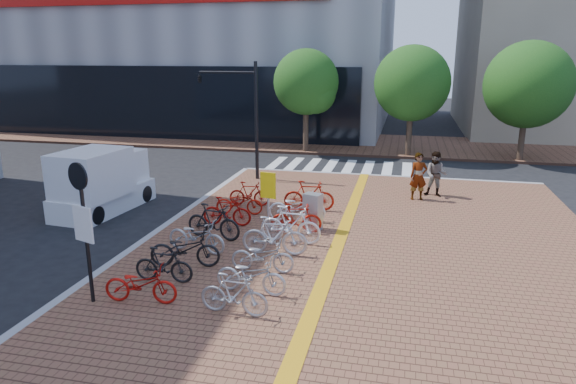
% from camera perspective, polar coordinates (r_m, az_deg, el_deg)
% --- Properties ---
extents(ground, '(120.00, 120.00, 0.00)m').
position_cam_1_polar(ground, '(14.19, -3.85, -9.04)').
color(ground, black).
rests_on(ground, ground).
extents(kerb_north, '(14.00, 0.25, 0.15)m').
position_cam_1_polar(kerb_north, '(25.05, 10.79, 1.66)').
color(kerb_north, gray).
rests_on(kerb_north, ground).
extents(far_sidewalk, '(70.00, 8.00, 0.15)m').
position_cam_1_polar(far_sidewalk, '(34.08, 6.42, 5.38)').
color(far_sidewalk, brown).
rests_on(far_sidewalk, ground).
extents(crosswalk, '(7.50, 4.00, 0.01)m').
position_cam_1_polar(crosswalk, '(27.21, 5.71, 2.77)').
color(crosswalk, silver).
rests_on(crosswalk, ground).
extents(street_trees, '(16.20, 4.60, 6.35)m').
position_cam_1_polar(street_trees, '(29.90, 15.64, 11.33)').
color(street_trees, '#38281E').
rests_on(street_trees, far_sidewalk).
extents(bike_0, '(1.80, 0.79, 0.92)m').
position_cam_1_polar(bike_0, '(12.62, -16.05, -9.82)').
color(bike_0, red).
rests_on(bike_0, sidewalk).
extents(bike_1, '(1.57, 0.50, 0.93)m').
position_cam_1_polar(bike_1, '(13.54, -13.65, -7.86)').
color(bike_1, black).
rests_on(bike_1, sidewalk).
extents(bike_2, '(2.01, 1.02, 1.01)m').
position_cam_1_polar(bike_2, '(14.34, -11.38, -6.22)').
color(bike_2, black).
rests_on(bike_2, sidewalk).
extents(bike_3, '(1.96, 0.95, 0.99)m').
position_cam_1_polar(bike_3, '(15.30, -10.14, -4.82)').
color(bike_3, '#B1B2B6').
rests_on(bike_3, sidewalk).
extents(bike_4, '(1.94, 0.85, 1.13)m').
position_cam_1_polar(bike_4, '(16.26, -8.29, -3.27)').
color(bike_4, black).
rests_on(bike_4, sidewalk).
extents(bike_5, '(1.69, 0.56, 1.00)m').
position_cam_1_polar(bike_5, '(17.45, -6.80, -2.14)').
color(bike_5, '#A4100B').
rests_on(bike_5, sidewalk).
extents(bike_6, '(1.76, 0.81, 0.89)m').
position_cam_1_polar(bike_6, '(18.64, -5.44, -1.16)').
color(bike_6, '#B91A0D').
rests_on(bike_6, sidewalk).
extents(bike_7, '(1.58, 0.54, 0.94)m').
position_cam_1_polar(bike_7, '(19.66, -4.34, -0.19)').
color(bike_7, '#9E120B').
rests_on(bike_7, sidewalk).
extents(bike_8, '(1.65, 0.57, 0.97)m').
position_cam_1_polar(bike_8, '(11.67, -6.03, -11.25)').
color(bike_8, '#A3A3A7').
rests_on(bike_8, sidewalk).
extents(bike_9, '(1.83, 0.75, 0.94)m').
position_cam_1_polar(bike_9, '(12.61, -4.11, -9.18)').
color(bike_9, '#B6B6BB').
rests_on(bike_9, sidewalk).
extents(bike_10, '(1.73, 0.67, 0.90)m').
position_cam_1_polar(bike_10, '(13.77, -2.85, -7.09)').
color(bike_10, '#AAABAF').
rests_on(bike_10, sidewalk).
extents(bike_11, '(1.95, 0.67, 1.15)m').
position_cam_1_polar(bike_11, '(14.83, -1.50, -4.89)').
color(bike_11, '#B6B6BB').
rests_on(bike_11, sidewalk).
extents(bike_12, '(1.98, 0.71, 1.17)m').
position_cam_1_polar(bike_12, '(15.74, 0.27, -3.66)').
color(bike_12, white).
rests_on(bike_12, sidewalk).
extents(bike_13, '(1.70, 0.72, 0.99)m').
position_cam_1_polar(bike_13, '(16.63, 0.92, -2.94)').
color(bike_13, '#A3170B').
rests_on(bike_13, sidewalk).
extents(bike_14, '(2.06, 0.94, 1.04)m').
position_cam_1_polar(bike_14, '(17.76, 1.01, -1.66)').
color(bike_14, white).
rests_on(bike_14, sidewalk).
extents(bike_15, '(1.92, 0.74, 1.12)m').
position_cam_1_polar(bike_15, '(19.02, 2.34, -0.40)').
color(bike_15, '#9E170B').
rests_on(bike_15, sidewalk).
extents(pedestrian_a, '(0.78, 0.60, 1.89)m').
position_cam_1_polar(pedestrian_a, '(20.97, 14.29, 1.69)').
color(pedestrian_a, gray).
rests_on(pedestrian_a, sidewalk).
extents(pedestrian_b, '(1.01, 0.86, 1.84)m').
position_cam_1_polar(pedestrian_b, '(21.66, 16.12, 1.92)').
color(pedestrian_b, '#4A4B5D').
rests_on(pedestrian_b, sidewalk).
extents(utility_box, '(0.66, 0.56, 1.22)m').
position_cam_1_polar(utility_box, '(16.94, 2.78, -2.19)').
color(utility_box, '#A7A7AC').
rests_on(utility_box, sidewalk).
extents(yellow_sign, '(0.53, 0.18, 1.97)m').
position_cam_1_polar(yellow_sign, '(16.61, -2.24, 0.16)').
color(yellow_sign, '#B7B7BC').
rests_on(yellow_sign, sidewalk).
extents(notice_sign, '(0.60, 0.25, 3.36)m').
position_cam_1_polar(notice_sign, '(12.42, -21.83, -2.52)').
color(notice_sign, black).
rests_on(notice_sign, sidewalk).
extents(traffic_light_pole, '(2.86, 1.10, 5.33)m').
position_cam_1_polar(traffic_light_pole, '(23.83, -6.45, 10.29)').
color(traffic_light_pole, black).
rests_on(traffic_light_pole, sidewalk).
extents(box_truck, '(2.22, 4.37, 2.44)m').
position_cam_1_polar(box_truck, '(20.53, -20.03, 1.10)').
color(box_truck, white).
rests_on(box_truck, ground).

